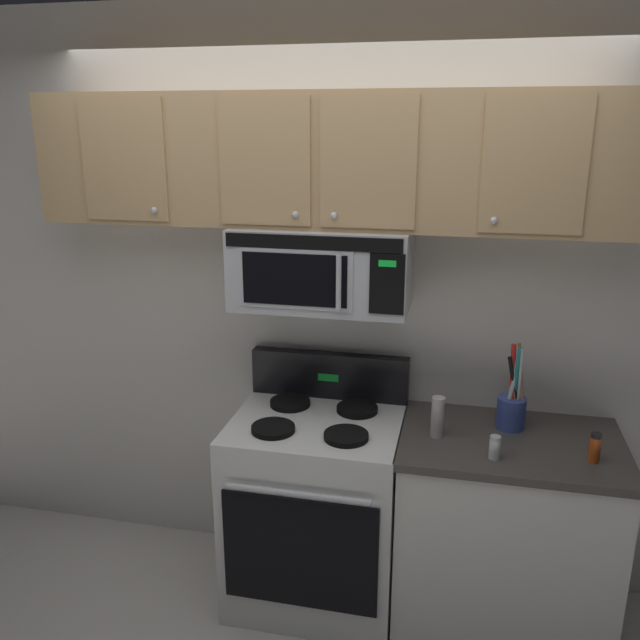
% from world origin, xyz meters
% --- Properties ---
extents(back_wall, '(5.20, 0.10, 2.70)m').
position_xyz_m(back_wall, '(0.00, 0.79, 1.35)').
color(back_wall, silver).
rests_on(back_wall, ground_plane).
extents(stove_range, '(0.76, 0.69, 1.12)m').
position_xyz_m(stove_range, '(0.00, 0.42, 0.47)').
color(stove_range, white).
rests_on(stove_range, ground_plane).
extents(over_range_microwave, '(0.76, 0.43, 0.35)m').
position_xyz_m(over_range_microwave, '(-0.00, 0.54, 1.58)').
color(over_range_microwave, '#B7BABF').
extents(upper_cabinets, '(2.50, 0.36, 0.55)m').
position_xyz_m(upper_cabinets, '(-0.00, 0.57, 2.02)').
color(upper_cabinets, tan).
extents(counter_segment, '(0.93, 0.65, 0.90)m').
position_xyz_m(counter_segment, '(0.84, 0.43, 0.45)').
color(counter_segment, white).
rests_on(counter_segment, ground_plane).
extents(utensil_crock_blue, '(0.12, 0.12, 0.39)m').
position_xyz_m(utensil_crock_blue, '(0.84, 0.54, 1.00)').
color(utensil_crock_blue, '#384C9E').
rests_on(utensil_crock_blue, counter_segment).
extents(salt_shaker, '(0.04, 0.04, 0.10)m').
position_xyz_m(salt_shaker, '(0.76, 0.24, 0.95)').
color(salt_shaker, white).
rests_on(salt_shaker, counter_segment).
extents(pepper_mill, '(0.06, 0.06, 0.18)m').
position_xyz_m(pepper_mill, '(0.53, 0.39, 0.99)').
color(pepper_mill, '#B7B2A8').
rests_on(pepper_mill, counter_segment).
extents(spice_jar, '(0.04, 0.04, 0.12)m').
position_xyz_m(spice_jar, '(1.14, 0.30, 0.96)').
color(spice_jar, '#C64C19').
rests_on(spice_jar, counter_segment).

